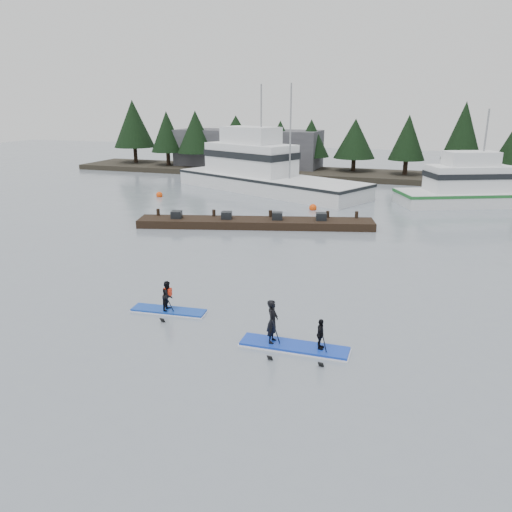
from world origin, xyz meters
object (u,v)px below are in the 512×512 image
(paddleboard_duo, at_px, (292,335))
(paddleboard_solo, at_px, (168,302))
(fishing_boat_large, at_px, (264,181))
(fishing_boat_medium, at_px, (481,197))
(floating_dock, at_px, (255,223))

(paddleboard_duo, bearing_deg, paddleboard_solo, 164.55)
(fishing_boat_large, bearing_deg, paddleboard_solo, -54.66)
(paddleboard_solo, bearing_deg, fishing_boat_medium, 58.61)
(floating_dock, bearing_deg, fishing_boat_medium, 26.41)
(fishing_boat_medium, bearing_deg, paddleboard_solo, -140.06)
(fishing_boat_medium, xyz_separation_m, paddleboard_solo, (-14.06, -28.81, -0.18))
(paddleboard_duo, bearing_deg, floating_dock, 111.76)
(fishing_boat_large, height_order, floating_dock, fishing_boat_large)
(paddleboard_solo, relative_size, paddleboard_duo, 0.82)
(fishing_boat_medium, bearing_deg, floating_dock, -162.35)
(fishing_boat_large, distance_m, floating_dock, 15.07)
(fishing_boat_large, relative_size, floating_dock, 1.28)
(fishing_boat_large, distance_m, fishing_boat_medium, 19.55)
(fishing_boat_medium, xyz_separation_m, paddleboard_duo, (-8.48, -30.24, -0.14))
(floating_dock, height_order, paddleboard_duo, paddleboard_duo)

